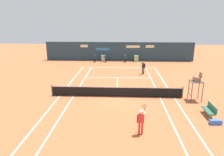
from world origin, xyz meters
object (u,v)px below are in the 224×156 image
Objects in this scene: ball_kid_centre_post at (95,58)px; ball_kid_left_post at (106,58)px; player_bench at (210,109)px; player_near_side at (141,120)px; tennis_ball_mid_court at (114,86)px; tennis_ball_by_sideline at (106,73)px; equipment_bag at (217,122)px; ball_kid_right_post at (125,58)px; tennis_ball_near_service_line at (140,89)px; umpire_chair at (197,81)px; player_on_baseline at (143,67)px.

ball_kid_centre_post is 1.80m from ball_kid_left_post.
player_near_side is at bearing 117.62° from player_bench.
ball_kid_centre_post is at bearing 106.40° from tennis_ball_mid_court.
tennis_ball_by_sideline is (-1.34, 5.51, 0.00)m from tennis_ball_mid_court.
player_near_side is (-5.31, -2.78, 0.46)m from player_bench.
tennis_ball_by_sideline is (2.31, -6.90, -0.74)m from ball_kid_centre_post.
player_bench is 1.36m from equipment_bag.
player_near_side is at bearing 81.19° from ball_kid_right_post.
equipment_bag is 8.27m from tennis_ball_near_service_line.
tennis_ball_mid_court is (-7.30, 3.44, -1.71)m from umpire_chair.
equipment_bag is at bearing 178.94° from player_bench.
player_bench reaches higher than equipment_bag.
umpire_chair is 37.50× the size of tennis_ball_near_service_line.
player_on_baseline is 1.40× the size of ball_kid_left_post.
ball_kid_centre_post is (-10.95, 15.84, -0.97)m from umpire_chair.
equipment_bag is at bearing 99.79° from player_on_baseline.
ball_kid_left_post is at bearing 114.35° from equipment_bag.
player_bench is at bearing 122.54° from ball_kid_centre_post.
player_near_side is (-5.28, -1.46, 0.81)m from equipment_bag.
player_bench is 19.86m from ball_kid_right_post.
player_on_baseline is 27.04× the size of tennis_ball_mid_court.
tennis_ball_near_service_line is at bearing 39.89° from player_bench.
player_bench is 22.77× the size of tennis_ball_mid_court.
ball_kid_right_post is at bearing 17.63° from player_bench.
player_on_baseline reaches higher than ball_kid_centre_post.
equipment_bag is 0.50× the size of player_near_side.
tennis_ball_near_service_line is at bearing 61.87° from umpire_chair.
ball_kid_centre_post is 19.76× the size of tennis_ball_mid_court.
tennis_ball_mid_court is at bearing 73.25° from ball_kid_right_post.
player_bench is 7.24m from tennis_ball_near_service_line.
player_on_baseline reaches higher than player_near_side.
player_on_baseline is at bearing 96.92° from ball_kid_right_post.
player_near_side is 1.40× the size of ball_kid_left_post.
tennis_ball_near_service_line is at bearing 123.91° from equipment_bag.
tennis_ball_mid_court is (-3.57, -5.29, -0.92)m from player_on_baseline.
ball_kid_right_post reaches higher than ball_kid_left_post.
ball_kid_centre_post reaches higher than tennis_ball_near_service_line.
ball_kid_centre_post is at bearing 8.93° from ball_kid_left_post.
ball_kid_centre_post is at bearing -10.68° from ball_kid_right_post.
player_near_side is 1.36× the size of ball_kid_centre_post.
tennis_ball_mid_court is (1.85, -12.40, -0.72)m from ball_kid_left_post.
ball_kid_left_post is (-9.16, 20.24, 0.59)m from equipment_bag.
player_near_side is 22.44m from ball_kid_centre_post.
umpire_chair is at bearing 49.77° from player_near_side.
tennis_ball_by_sideline is at bearing 103.71° from tennis_ball_mid_court.
umpire_chair reaches higher than tennis_ball_near_service_line.
ball_kid_right_post is at bearing -171.07° from ball_kid_left_post.
equipment_bag is at bearing 123.28° from ball_kid_left_post.
tennis_ball_by_sideline is (0.51, -6.90, -0.72)m from ball_kid_left_post.
ball_kid_right_post is 19.59× the size of tennis_ball_near_service_line.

